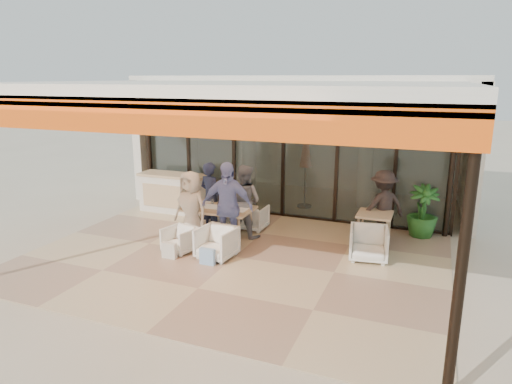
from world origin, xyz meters
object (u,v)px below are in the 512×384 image
side_table (375,218)px  host_counter (174,193)px  diner_grey (244,201)px  dining_table (218,210)px  diner_cream (191,208)px  chair_near_right (217,241)px  chair_near_left (180,239)px  diner_periwinkle (227,207)px  chair_far_right (253,216)px  side_chair (369,242)px  diner_navy (211,197)px  chair_far_left (221,212)px  potted_palm (423,212)px  standing_woman (383,206)px

side_table → host_counter: bearing=172.8°
diner_grey → dining_table: bearing=58.4°
dining_table → diner_cream: 0.63m
host_counter → chair_near_right: size_ratio=2.63×
chair_near_left → diner_periwinkle: bearing=44.4°
chair_far_right → side_chair: size_ratio=0.86×
side_table → diner_navy: bearing=-174.2°
chair_far_left → side_table: 3.65m
chair_near_right → diner_cream: size_ratio=0.44×
chair_far_right → side_table: side_table is taller
dining_table → chair_far_right: size_ratio=2.35×
diner_cream → potted_palm: diner_cream is taller
chair_far_right → side_table: size_ratio=0.86×
chair_near_left → diner_grey: 1.71m
chair_near_left → potted_palm: (4.54, 2.81, 0.30)m
dining_table → standing_woman: size_ratio=0.95×
diner_grey → diner_periwinkle: size_ratio=0.88×
host_counter → potted_palm: potted_palm is taller
dining_table → chair_far_right: 1.10m
side_table → potted_palm: (0.91, 1.04, -0.05)m
dining_table → chair_far_right: bearing=65.7°
diner_cream → potted_palm: (4.54, 2.31, -0.21)m
host_counter → potted_palm: (6.15, 0.38, 0.06)m
diner_grey → potted_palm: size_ratio=1.38×
diner_grey → chair_far_right: bearing=-77.8°
chair_near_left → diner_cream: bearing=103.7°
chair_far_right → potted_palm: 3.82m
potted_palm → chair_far_right: bearing=-166.2°
diner_grey → chair_near_right: bearing=102.2°
chair_far_left → diner_periwinkle: size_ratio=0.36×
diner_periwinkle → potted_palm: diner_periwinkle is taller
chair_near_left → side_table: (3.63, 1.77, 0.34)m
chair_far_left → diner_navy: diner_navy is taller
chair_far_right → standing_woman: standing_woman is taller
diner_grey → side_chair: size_ratio=2.21×
chair_far_left → side_chair: side_chair is taller
host_counter → diner_navy: (1.62, -1.03, 0.29)m
chair_far_right → diner_navy: size_ratio=0.39×
diner_periwinkle → side_chair: size_ratio=2.51×
dining_table → potted_palm: potted_palm is taller
diner_navy → diner_periwinkle: size_ratio=0.88×
chair_far_left → chair_near_right: 2.08m
dining_table → diner_navy: size_ratio=0.92×
side_table → chair_near_right: bearing=-147.7°
diner_cream → side_chair: size_ratio=2.16×
diner_periwinkle → side_table: 3.08m
diner_navy → diner_cream: size_ratio=1.02×
diner_cream → dining_table: bearing=57.4°
diner_periwinkle → chair_near_right: bearing=-95.4°
host_counter → side_table: size_ratio=2.48×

